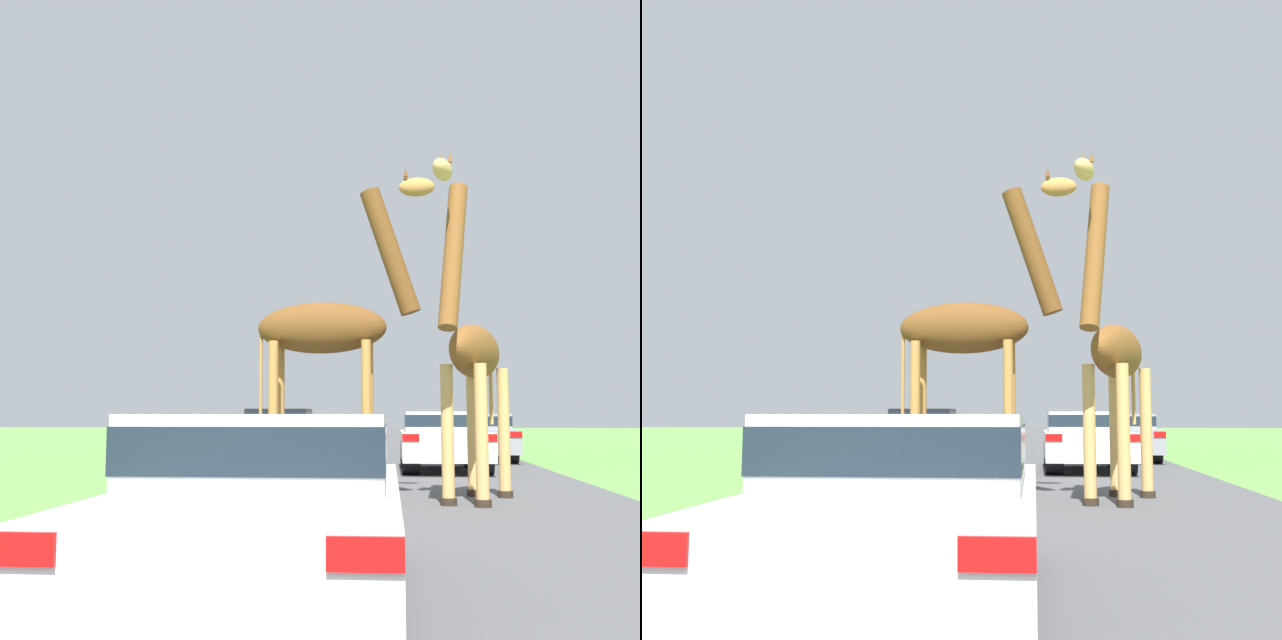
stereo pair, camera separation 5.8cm
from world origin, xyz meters
TOP-DOWN VIEW (x-y plane):
  - road at (0.00, 30.00)m, footprint 8.19×120.00m
  - giraffe_near_road at (-0.59, 11.91)m, footprint 2.82×0.84m
  - giraffe_companion at (1.56, 12.02)m, footprint 1.42×2.90m
  - car_lead_maroon at (-0.56, 5.12)m, footprint 1.78×4.56m
  - car_queue_right at (2.83, 29.71)m, footprint 1.90×4.52m
  - car_queue_left at (-2.93, 22.95)m, footprint 1.94×4.19m
  - car_far_ahead at (1.54, 18.83)m, footprint 1.99×4.03m
  - car_verge_right at (2.89, 23.20)m, footprint 1.75×4.06m

SIDE VIEW (x-z plane):
  - road at x=0.00m, z-range 0.00..0.00m
  - car_queue_right at x=2.83m, z-range 0.04..1.33m
  - car_lead_maroon at x=-0.56m, z-range 0.05..1.38m
  - car_verge_right at x=2.89m, z-range 0.05..1.38m
  - car_far_ahead at x=1.54m, z-range 0.05..1.44m
  - car_queue_left at x=-2.93m, z-range 0.04..1.52m
  - giraffe_companion at x=1.56m, z-range -0.30..4.79m
  - giraffe_near_road at x=-0.59m, z-range 0.07..5.26m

